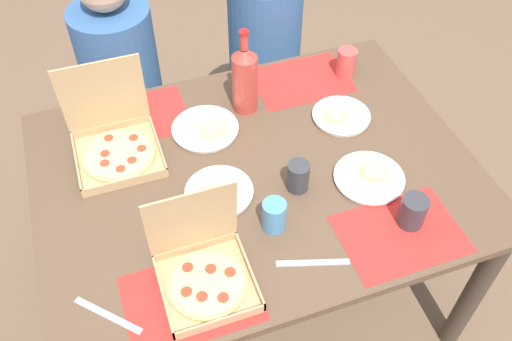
{
  "coord_description": "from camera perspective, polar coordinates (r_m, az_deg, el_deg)",
  "views": [
    {
      "loc": [
        -0.4,
        -1.12,
        2.07
      ],
      "look_at": [
        0.0,
        0.0,
        0.75
      ],
      "focal_mm": 38.36,
      "sensor_mm": 36.0,
      "label": 1
    }
  ],
  "objects": [
    {
      "name": "placemat_near_left",
      "position": [
        1.52,
        -6.76,
        -13.07
      ],
      "size": [
        0.36,
        0.26,
        0.0
      ],
      "primitive_type": "cube",
      "color": "red",
      "rests_on": "dining_table"
    },
    {
      "name": "cup_dark",
      "position": [
        1.6,
        1.9,
        -4.7
      ],
      "size": [
        0.07,
        0.07,
        0.1
      ],
      "primitive_type": "cylinder",
      "color": "teal",
      "rests_on": "dining_table"
    },
    {
      "name": "cup_red",
      "position": [
        1.71,
        4.41,
        -0.61
      ],
      "size": [
        0.07,
        0.07,
        0.1
      ],
      "primitive_type": "cylinder",
      "color": "#333338",
      "rests_on": "dining_table"
    },
    {
      "name": "cup_clear_right",
      "position": [
        2.15,
        9.41,
        11.04
      ],
      "size": [
        0.07,
        0.07,
        0.11
      ],
      "primitive_type": "cylinder",
      "color": "#BF4742",
      "rests_on": "dining_table"
    },
    {
      "name": "pizza_box_edge_far",
      "position": [
        1.87,
        -14.47,
        2.91
      ],
      "size": [
        0.28,
        0.28,
        0.31
      ],
      "color": "tan",
      "rests_on": "dining_table"
    },
    {
      "name": "dining_table",
      "position": [
        1.86,
        -0.0,
        -2.13
      ],
      "size": [
        1.42,
        1.06,
        0.75
      ],
      "color": "#3F3328",
      "rests_on": "ground_plane"
    },
    {
      "name": "plate_far_left",
      "position": [
        1.98,
        8.81,
        5.63
      ],
      "size": [
        0.21,
        0.21,
        0.03
      ],
      "color": "white",
      "rests_on": "dining_table"
    },
    {
      "name": "plate_near_right",
      "position": [
        1.79,
        11.75,
        -0.7
      ],
      "size": [
        0.23,
        0.23,
        0.03
      ],
      "color": "white",
      "rests_on": "dining_table"
    },
    {
      "name": "plate_near_left",
      "position": [
        1.72,
        -3.95,
        -2.25
      ],
      "size": [
        0.22,
        0.22,
        0.03
      ],
      "color": "white",
      "rests_on": "dining_table"
    },
    {
      "name": "plate_far_right",
      "position": [
        1.92,
        -5.25,
        4.34
      ],
      "size": [
        0.23,
        0.23,
        0.03
      ],
      "color": "white",
      "rests_on": "dining_table"
    },
    {
      "name": "placemat_far_left",
      "position": [
        2.01,
        -12.34,
        5.37
      ],
      "size": [
        0.36,
        0.26,
        0.0
      ],
      "primitive_type": "cube",
      "color": "red",
      "rests_on": "dining_table"
    },
    {
      "name": "ground_plane",
      "position": [
        2.39,
        -0.0,
        -12.04
      ],
      "size": [
        6.0,
        6.0,
        0.0
      ],
      "primitive_type": "plane",
      "color": "brown"
    },
    {
      "name": "pizza_box_corner_right",
      "position": [
        1.51,
        -5.45,
        -10.32
      ],
      "size": [
        0.25,
        0.25,
        0.29
      ],
      "color": "tan",
      "rests_on": "dining_table"
    },
    {
      "name": "knife_by_far_right",
      "position": [
        1.58,
        5.95,
        -9.55
      ],
      "size": [
        0.21,
        0.08,
        0.0
      ],
      "primitive_type": "cube",
      "rotation": [
        0.0,
        0.0,
        2.84
      ],
      "color": "#B7B7BC",
      "rests_on": "dining_table"
    },
    {
      "name": "diner_left_seat",
      "position": [
        2.47,
        -13.28,
        7.36
      ],
      "size": [
        0.32,
        0.32,
        1.14
      ],
      "color": "#33598C",
      "rests_on": "ground_plane"
    },
    {
      "name": "knife_by_near_left",
      "position": [
        1.54,
        -15.17,
        -14.39
      ],
      "size": [
        0.16,
        0.16,
        0.0
      ],
      "primitive_type": "cube",
      "rotation": [
        0.0,
        0.0,
        2.34
      ],
      "color": "#B7B7BC",
      "rests_on": "dining_table"
    },
    {
      "name": "placemat_far_right",
      "position": [
        2.13,
        4.77,
        9.34
      ],
      "size": [
        0.36,
        0.26,
        0.0
      ],
      "primitive_type": "cube",
      "color": "red",
      "rests_on": "dining_table"
    },
    {
      "name": "diner_right_seat",
      "position": [
        2.57,
        0.87,
        10.71
      ],
      "size": [
        0.32,
        0.32,
        1.15
      ],
      "color": "#33598C",
      "rests_on": "ground_plane"
    },
    {
      "name": "cup_clear_left",
      "position": [
        1.68,
        16.04,
        -4.13
      ],
      "size": [
        0.08,
        0.08,
        0.1
      ],
      "primitive_type": "cylinder",
      "color": "#333338",
      "rests_on": "dining_table"
    },
    {
      "name": "placemat_near_right",
      "position": [
        1.68,
        14.81,
        -6.38
      ],
      "size": [
        0.36,
        0.26,
        0.0
      ],
      "primitive_type": "cube",
      "color": "red",
      "rests_on": "dining_table"
    },
    {
      "name": "soda_bottle",
      "position": [
        1.92,
        -1.18,
        9.59
      ],
      "size": [
        0.09,
        0.09,
        0.32
      ],
      "color": "#B2382D",
      "rests_on": "dining_table"
    }
  ]
}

